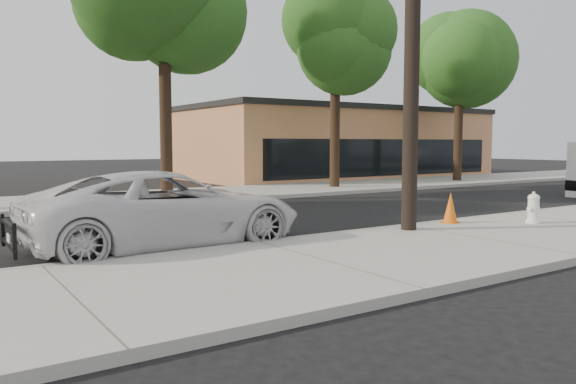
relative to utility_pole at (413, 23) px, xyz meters
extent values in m
plane|color=black|center=(-3.60, 2.70, -4.70)|extent=(120.00, 120.00, 0.00)
cube|color=gray|center=(-3.60, -1.60, -4.62)|extent=(90.00, 4.40, 0.15)
cube|color=gray|center=(-3.60, 11.20, -4.62)|extent=(90.00, 5.00, 0.15)
cube|color=#9E9B93|center=(-3.60, 0.60, -4.62)|extent=(90.00, 0.12, 0.16)
cube|color=#AC7047|center=(12.40, 18.70, -2.70)|extent=(18.00, 10.00, 4.00)
cylinder|color=black|center=(0.00, 0.00, -0.05)|extent=(0.34, 0.34, 9.00)
cylinder|color=black|center=(-1.60, 10.50, -2.17)|extent=(0.44, 0.44, 4.75)
sphere|color=#1B4714|center=(-1.60, 10.50, 1.80)|extent=(4.80, 4.80, 4.80)
cylinder|color=black|center=(6.40, 10.80, -2.35)|extent=(0.44, 0.44, 4.40)
sphere|color=#1B4714|center=(6.40, 10.80, 1.30)|extent=(4.35, 4.35, 4.35)
sphere|color=#1B4714|center=(6.98, 10.36, 2.46)|extent=(3.48, 3.48, 3.48)
cylinder|color=black|center=(14.40, 10.60, -2.25)|extent=(0.44, 0.44, 4.60)
sphere|color=#1B4714|center=(14.40, 10.60, 1.60)|extent=(4.65, 4.65, 4.65)
sphere|color=#1B4714|center=(15.02, 10.13, 2.84)|extent=(3.72, 3.72, 3.72)
imported|color=silver|center=(-5.04, 1.73, -3.93)|extent=(5.62, 2.71, 1.54)
cylinder|color=white|center=(3.28, -0.94, -4.52)|extent=(0.35, 0.35, 0.07)
cylinder|color=white|center=(3.28, -0.94, -4.25)|extent=(0.26, 0.26, 0.60)
ellipsoid|color=white|center=(3.28, -0.94, -3.93)|extent=(0.28, 0.28, 0.20)
cylinder|color=white|center=(3.28, -0.94, -4.19)|extent=(0.37, 0.12, 0.12)
cylinder|color=white|center=(3.28, -0.94, -4.19)|extent=(0.15, 0.20, 0.15)
cube|color=orange|center=(1.62, 0.20, -4.54)|extent=(0.50, 0.50, 0.02)
cone|color=orange|center=(1.62, 0.20, -4.17)|extent=(0.45, 0.45, 0.75)
camera|label=1|loc=(-9.19, -8.92, -2.60)|focal=35.00mm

